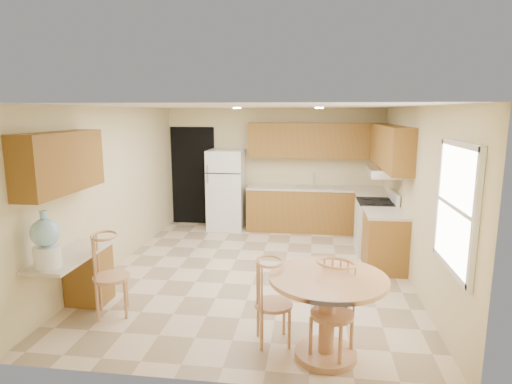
# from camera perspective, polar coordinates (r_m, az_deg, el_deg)

# --- Properties ---
(floor) EXTENTS (5.50, 5.50, 0.00)m
(floor) POSITION_cam_1_polar(r_m,az_deg,el_deg) (6.69, 0.09, -10.59)
(floor) COLOR beige
(floor) RESTS_ON ground
(ceiling) EXTENTS (4.50, 5.50, 0.02)m
(ceiling) POSITION_cam_1_polar(r_m,az_deg,el_deg) (6.23, 0.10, 11.36)
(ceiling) COLOR white
(ceiling) RESTS_ON wall_back
(wall_back) EXTENTS (4.50, 0.02, 2.50)m
(wall_back) POSITION_cam_1_polar(r_m,az_deg,el_deg) (9.04, 2.36, 3.22)
(wall_back) COLOR beige
(wall_back) RESTS_ON floor
(wall_front) EXTENTS (4.50, 0.02, 2.50)m
(wall_front) POSITION_cam_1_polar(r_m,az_deg,el_deg) (3.71, -5.46, -7.88)
(wall_front) COLOR beige
(wall_front) RESTS_ON floor
(wall_left) EXTENTS (0.02, 5.50, 2.50)m
(wall_left) POSITION_cam_1_polar(r_m,az_deg,el_deg) (6.99, -18.51, 0.44)
(wall_left) COLOR beige
(wall_left) RESTS_ON floor
(wall_right) EXTENTS (0.02, 5.50, 2.50)m
(wall_right) POSITION_cam_1_polar(r_m,az_deg,el_deg) (6.45, 20.33, -0.50)
(wall_right) COLOR beige
(wall_right) RESTS_ON floor
(doorway) EXTENTS (0.90, 0.02, 2.10)m
(doorway) POSITION_cam_1_polar(r_m,az_deg,el_deg) (9.37, -8.38, 2.14)
(doorway) COLOR black
(doorway) RESTS_ON floor
(base_cab_back) EXTENTS (2.75, 0.60, 0.87)m
(base_cab_back) POSITION_cam_1_polar(r_m,az_deg,el_deg) (8.86, 7.79, -2.40)
(base_cab_back) COLOR olive
(base_cab_back) RESTS_ON floor
(counter_back) EXTENTS (2.75, 0.63, 0.04)m
(counter_back) POSITION_cam_1_polar(r_m,az_deg,el_deg) (8.76, 7.87, 0.50)
(counter_back) COLOR beige
(counter_back) RESTS_ON base_cab_back
(base_cab_right_a) EXTENTS (0.60, 0.59, 0.87)m
(base_cab_right_a) POSITION_cam_1_polar(r_m,az_deg,el_deg) (8.36, 15.20, -3.48)
(base_cab_right_a) COLOR olive
(base_cab_right_a) RESTS_ON floor
(counter_right_a) EXTENTS (0.63, 0.59, 0.04)m
(counter_right_a) POSITION_cam_1_polar(r_m,az_deg,el_deg) (8.26, 15.36, -0.41)
(counter_right_a) COLOR beige
(counter_right_a) RESTS_ON base_cab_right_a
(base_cab_right_b) EXTENTS (0.60, 0.80, 0.87)m
(base_cab_right_b) POSITION_cam_1_polar(r_m,az_deg,el_deg) (6.97, 16.76, -6.39)
(base_cab_right_b) COLOR olive
(base_cab_right_b) RESTS_ON floor
(counter_right_b) EXTENTS (0.63, 0.80, 0.04)m
(counter_right_b) POSITION_cam_1_polar(r_m,az_deg,el_deg) (6.85, 16.96, -2.75)
(counter_right_b) COLOR beige
(counter_right_b) RESTS_ON base_cab_right_b
(upper_cab_back) EXTENTS (2.75, 0.33, 0.70)m
(upper_cab_back) POSITION_cam_1_polar(r_m,az_deg,el_deg) (8.78, 8.03, 6.83)
(upper_cab_back) COLOR olive
(upper_cab_back) RESTS_ON wall_back
(upper_cab_right) EXTENTS (0.33, 2.42, 0.70)m
(upper_cab_right) POSITION_cam_1_polar(r_m,az_deg,el_deg) (7.52, 17.40, 5.81)
(upper_cab_right) COLOR olive
(upper_cab_right) RESTS_ON wall_right
(upper_cab_left) EXTENTS (0.33, 1.40, 0.70)m
(upper_cab_left) POSITION_cam_1_polar(r_m,az_deg,el_deg) (5.45, -24.64, 3.62)
(upper_cab_left) COLOR olive
(upper_cab_left) RESTS_ON wall_left
(sink) EXTENTS (0.78, 0.44, 0.01)m
(sink) POSITION_cam_1_polar(r_m,az_deg,el_deg) (8.76, 7.71, 0.65)
(sink) COLOR silver
(sink) RESTS_ON counter_back
(range_hood) EXTENTS (0.50, 0.76, 0.14)m
(range_hood) POSITION_cam_1_polar(r_m,az_deg,el_deg) (7.52, 16.61, 2.55)
(range_hood) COLOR silver
(range_hood) RESTS_ON upper_cab_right
(desk_pedestal) EXTENTS (0.48, 0.42, 0.72)m
(desk_pedestal) POSITION_cam_1_polar(r_m,az_deg,el_deg) (5.98, -21.38, -10.31)
(desk_pedestal) COLOR olive
(desk_pedestal) RESTS_ON floor
(desk_top) EXTENTS (0.50, 1.20, 0.04)m
(desk_top) POSITION_cam_1_polar(r_m,az_deg,el_deg) (5.55, -23.55, -7.85)
(desk_top) COLOR beige
(desk_top) RESTS_ON desk_pedestal
(window) EXTENTS (0.06, 1.12, 1.30)m
(window) POSITION_cam_1_polar(r_m,az_deg,el_deg) (4.65, 25.18, -1.87)
(window) COLOR white
(window) RESTS_ON wall_right
(can_light_a) EXTENTS (0.14, 0.14, 0.02)m
(can_light_a) POSITION_cam_1_polar(r_m,az_deg,el_deg) (7.49, -2.55, 11.13)
(can_light_a) COLOR white
(can_light_a) RESTS_ON ceiling
(can_light_b) EXTENTS (0.14, 0.14, 0.02)m
(can_light_b) POSITION_cam_1_polar(r_m,az_deg,el_deg) (7.38, 8.42, 11.03)
(can_light_b) COLOR white
(can_light_b) RESTS_ON ceiling
(refrigerator) EXTENTS (0.73, 0.71, 1.65)m
(refrigerator) POSITION_cam_1_polar(r_m,az_deg,el_deg) (8.90, -3.97, 0.31)
(refrigerator) COLOR white
(refrigerator) RESTS_ON floor
(stove) EXTENTS (0.65, 0.76, 1.09)m
(stove) POSITION_cam_1_polar(r_m,az_deg,el_deg) (7.70, 15.68, -4.45)
(stove) COLOR white
(stove) RESTS_ON floor
(dining_table) EXTENTS (1.16, 1.16, 0.86)m
(dining_table) POSITION_cam_1_polar(r_m,az_deg,el_deg) (4.40, 9.49, -14.60)
(dining_table) COLOR tan
(dining_table) RESTS_ON floor
(chair_table_a) EXTENTS (0.40, 0.52, 0.91)m
(chair_table_a) POSITION_cam_1_polar(r_m,az_deg,el_deg) (4.52, 2.24, -13.81)
(chair_table_a) COLOR tan
(chair_table_a) RESTS_ON floor
(chair_table_b) EXTENTS (0.43, 0.48, 0.97)m
(chair_table_b) POSITION_cam_1_polar(r_m,az_deg,el_deg) (4.30, 10.23, -14.73)
(chair_table_b) COLOR tan
(chair_table_b) RESTS_ON floor
(chair_desk) EXTENTS (0.44, 0.57, 0.99)m
(chair_desk) POSITION_cam_1_polar(r_m,az_deg,el_deg) (5.38, -19.27, -9.74)
(chair_desk) COLOR tan
(chair_desk) RESTS_ON floor
(water_crock) EXTENTS (0.30, 0.30, 0.63)m
(water_crock) POSITION_cam_1_polar(r_m,az_deg,el_deg) (5.12, -26.21, -6.01)
(water_crock) COLOR white
(water_crock) RESTS_ON desk_top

